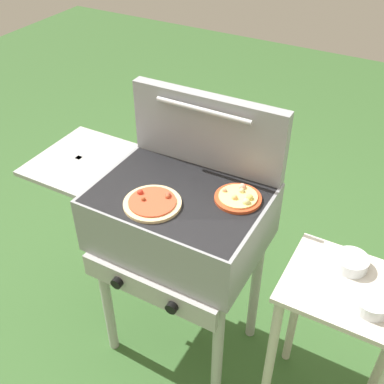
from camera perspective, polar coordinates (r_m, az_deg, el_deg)
name	(u,v)px	position (r m, az deg, el deg)	size (l,w,h in m)	color
ground_plane	(183,339)	(2.40, -1.09, -17.28)	(8.00, 8.00, 0.00)	#38602D
grill	(177,221)	(1.84, -1.82, -3.53)	(0.96, 0.53, 0.90)	gray
grill_lid_open	(208,131)	(1.82, 1.92, 7.39)	(0.63, 0.09, 0.30)	gray
pizza_cheese	(239,197)	(1.71, 5.65, -0.65)	(0.17, 0.17, 0.04)	#C64723
pizza_pepperoni	(152,203)	(1.69, -4.80, -1.30)	(0.21, 0.21, 0.03)	beige
prep_table	(339,326)	(1.86, 17.30, -15.14)	(0.44, 0.36, 0.75)	beige
topping_bowl_near	(372,303)	(1.64, 20.92, -12.45)	(0.12, 0.12, 0.04)	silver
topping_bowl_far	(351,262)	(1.75, 18.64, -8.06)	(0.12, 0.12, 0.04)	silver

